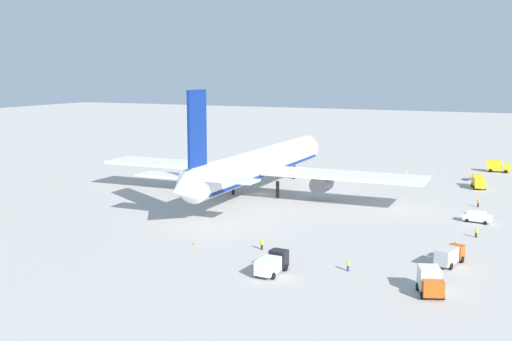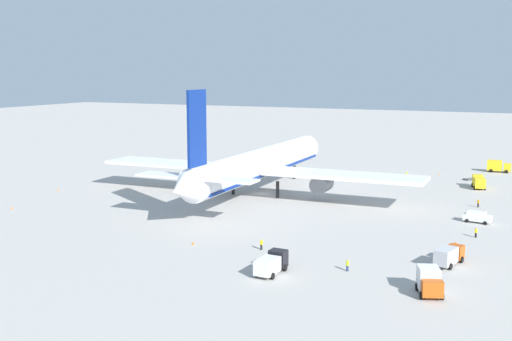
# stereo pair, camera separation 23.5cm
# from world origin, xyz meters

# --- Properties ---
(ground_plane) EXTENTS (600.00, 600.00, 0.00)m
(ground_plane) POSITION_xyz_m (0.00, 0.00, 0.00)
(ground_plane) COLOR #ADA8A0
(airliner) EXTENTS (70.70, 71.03, 23.17)m
(airliner) POSITION_xyz_m (-1.32, 0.02, 6.53)
(airliner) COLOR white
(airliner) RESTS_ON ground
(service_truck_0) EXTENTS (5.91, 3.53, 2.85)m
(service_truck_0) POSITION_xyz_m (26.60, -42.18, 1.52)
(service_truck_0) COLOR yellow
(service_truck_0) RESTS_ON ground
(service_truck_1) EXTENTS (6.48, 3.48, 2.56)m
(service_truck_1) POSITION_xyz_m (-34.76, -44.34, 1.43)
(service_truck_1) COLOR #BF4C14
(service_truck_1) RESTS_ON ground
(service_truck_2) EXTENTS (6.04, 2.79, 2.69)m
(service_truck_2) POSITION_xyz_m (-48.48, -23.78, 1.43)
(service_truck_2) COLOR black
(service_truck_2) RESTS_ON ground
(service_truck_3) EXTENTS (2.76, 5.88, 3.10)m
(service_truck_3) POSITION_xyz_m (52.94, -44.36, 1.65)
(service_truck_3) COLOR yellow
(service_truck_3) RESTS_ON ground
(service_truck_4) EXTENTS (5.22, 3.90, 3.15)m
(service_truck_4) POSITION_xyz_m (-47.49, -43.89, 1.65)
(service_truck_4) COLOR #BF4C14
(service_truck_4) RESTS_ON ground
(service_van) EXTENTS (2.61, 4.91, 1.97)m
(service_van) POSITION_xyz_m (-7.52, -45.31, 1.03)
(service_van) COLOR white
(service_van) RESTS_ON ground
(baggage_cart_0) EXTENTS (2.94, 2.80, 0.40)m
(baggage_cart_0) POSITION_xyz_m (37.41, -38.85, 0.27)
(baggage_cart_0) COLOR #595B60
(baggage_cart_0) RESTS_ON ground
(ground_worker_0) EXTENTS (0.56, 0.56, 1.61)m
(ground_worker_0) POSITION_xyz_m (5.75, -44.17, 0.82)
(ground_worker_0) COLOR black
(ground_worker_0) RESTS_ON ground
(ground_worker_1) EXTENTS (0.56, 0.56, 1.62)m
(ground_worker_1) POSITION_xyz_m (-43.16, -32.52, 0.82)
(ground_worker_1) COLOR navy
(ground_worker_1) RESTS_ON ground
(ground_worker_2) EXTENTS (0.56, 0.56, 1.61)m
(ground_worker_2) POSITION_xyz_m (-27.96, -44.34, 0.82)
(ground_worker_2) COLOR navy
(ground_worker_2) RESTS_ON ground
(ground_worker_3) EXTENTS (0.57, 0.57, 1.68)m
(ground_worker_3) POSITION_xyz_m (-38.87, -17.95, 0.85)
(ground_worker_3) COLOR black
(ground_worker_3) RESTS_ON ground
(ground_worker_4) EXTENTS (0.56, 0.56, 1.67)m
(ground_worker_4) POSITION_xyz_m (33.84, -24.46, 0.85)
(ground_worker_4) COLOR navy
(ground_worker_4) RESTS_ON ground
(ground_worker_5) EXTENTS (0.45, 0.45, 1.63)m
(ground_worker_5) POSITION_xyz_m (-18.04, -46.19, 0.82)
(ground_worker_5) COLOR black
(ground_worker_5) RESTS_ON ground
(traffic_cone_0) EXTENTS (0.36, 0.36, 0.55)m
(traffic_cone_0) POSITION_xyz_m (39.72, 30.45, 0.28)
(traffic_cone_0) COLOR orange
(traffic_cone_0) RESTS_ON ground
(traffic_cone_1) EXTENTS (0.36, 0.36, 0.55)m
(traffic_cone_1) POSITION_xyz_m (-15.85, 42.26, 0.28)
(traffic_cone_1) COLOR orange
(traffic_cone_1) RESTS_ON ground
(traffic_cone_2) EXTENTS (0.36, 0.36, 0.55)m
(traffic_cone_2) POSITION_xyz_m (-34.13, 37.12, 0.28)
(traffic_cone_2) COLOR orange
(traffic_cone_2) RESTS_ON ground
(traffic_cone_3) EXTENTS (0.36, 0.36, 0.55)m
(traffic_cone_3) POSITION_xyz_m (42.36, -31.09, 0.28)
(traffic_cone_3) COLOR orange
(traffic_cone_3) RESTS_ON ground
(traffic_cone_4) EXTENTS (0.36, 0.36, 0.55)m
(traffic_cone_4) POSITION_xyz_m (-40.80, -7.32, 0.28)
(traffic_cone_4) COLOR orange
(traffic_cone_4) RESTS_ON ground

